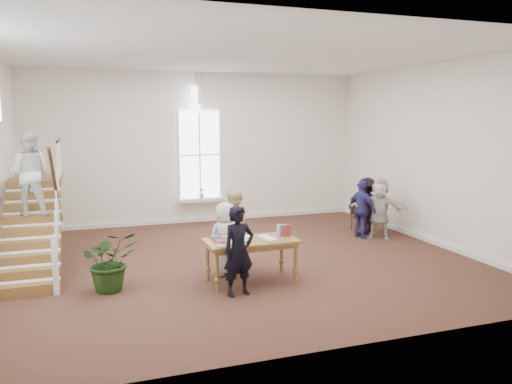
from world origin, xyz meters
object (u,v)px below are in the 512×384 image
object	(u,v)px
police_officer	(239,251)
elderly_woman	(226,238)
side_chair	(358,212)
library_table	(250,244)
woman_cluster_c	(380,208)
woman_cluster_b	(366,205)
person_yellow	(233,227)
floor_plant	(110,261)
woman_cluster_a	(362,209)

from	to	relation	value
police_officer	elderly_woman	world-z (taller)	police_officer
police_officer	elderly_woman	xyz separation A→B (m)	(0.10, 1.25, -0.07)
side_chair	police_officer	bearing A→B (deg)	-150.54
elderly_woman	library_table	bearing A→B (deg)	108.78
police_officer	woman_cluster_c	distance (m)	5.53
police_officer	elderly_woman	distance (m)	1.26
woman_cluster_b	person_yellow	bearing A→B (deg)	-4.69
elderly_woman	woman_cluster_b	bearing A→B (deg)	-163.40
person_yellow	library_table	bearing A→B (deg)	60.19
elderly_woman	person_yellow	size ratio (longest dim) A/B	0.88
elderly_woman	floor_plant	bearing A→B (deg)	-3.06
library_table	woman_cluster_a	world-z (taller)	woman_cluster_a
woman_cluster_a	floor_plant	bearing A→B (deg)	90.51
library_table	elderly_woman	xyz separation A→B (m)	(-0.33, 0.61, -0.00)
police_officer	floor_plant	distance (m)	2.41
library_table	police_officer	world-z (taller)	police_officer
library_table	floor_plant	bearing A→B (deg)	170.94
woman_cluster_c	floor_plant	world-z (taller)	woman_cluster_c
side_chair	elderly_woman	bearing A→B (deg)	-160.27
library_table	police_officer	distance (m)	0.77
library_table	elderly_woman	size ratio (longest dim) A/B	1.21
person_yellow	woman_cluster_b	size ratio (longest dim) A/B	1.10
elderly_woman	woman_cluster_b	world-z (taller)	woman_cluster_b
side_chair	woman_cluster_c	bearing A→B (deg)	-99.34
person_yellow	side_chair	size ratio (longest dim) A/B	1.82
library_table	person_yellow	distance (m)	1.11
woman_cluster_b	woman_cluster_c	xyz separation A→B (m)	(0.00, -0.65, 0.03)
woman_cluster_b	floor_plant	bearing A→B (deg)	-6.81
elderly_woman	floor_plant	size ratio (longest dim) A/B	1.31
side_chair	woman_cluster_b	bearing A→B (deg)	-98.08
elderly_woman	woman_cluster_c	size ratio (longest dim) A/B	0.93
police_officer	floor_plant	size ratio (longest dim) A/B	1.44
person_yellow	woman_cluster_c	xyz separation A→B (m)	(4.33, 1.11, -0.04)
person_yellow	police_officer	bearing A→B (deg)	46.01
woman_cluster_a	police_officer	bearing A→B (deg)	108.16
woman_cluster_c	floor_plant	bearing A→B (deg)	-124.89
police_officer	person_yellow	world-z (taller)	person_yellow
woman_cluster_a	woman_cluster_c	distance (m)	0.45
person_yellow	floor_plant	size ratio (longest dim) A/B	1.49
elderly_woman	woman_cluster_b	size ratio (longest dim) A/B	0.96
person_yellow	floor_plant	world-z (taller)	person_yellow
elderly_woman	side_chair	xyz separation A→B (m)	(4.62, 2.65, -0.23)
police_officer	woman_cluster_c	size ratio (longest dim) A/B	1.02
woman_cluster_a	side_chair	xyz separation A→B (m)	(0.39, 0.84, -0.26)
woman_cluster_b	side_chair	world-z (taller)	woman_cluster_b
police_officer	woman_cluster_a	xyz separation A→B (m)	(4.33, 3.06, -0.05)
person_yellow	woman_cluster_a	distance (m)	4.14
woman_cluster_c	side_chair	distance (m)	1.08
library_table	side_chair	world-z (taller)	side_chair
floor_plant	person_yellow	bearing A→B (deg)	16.32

